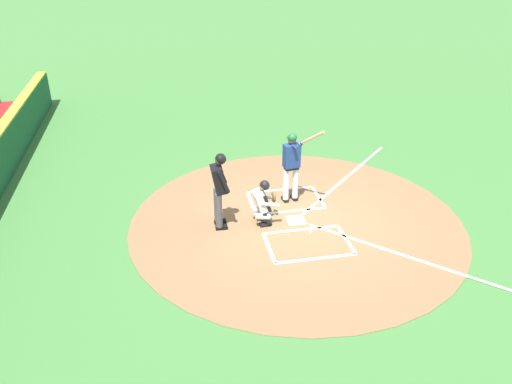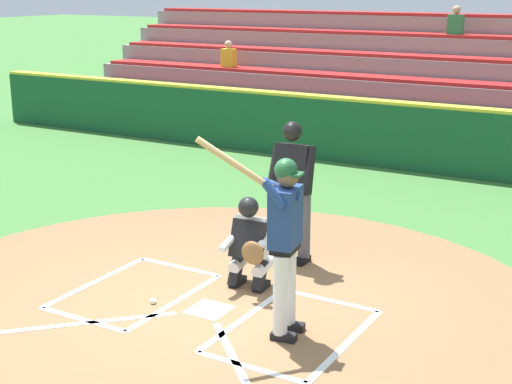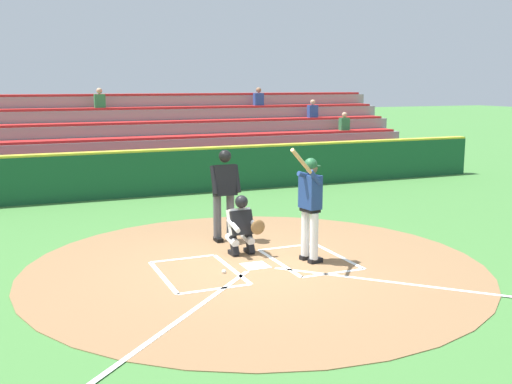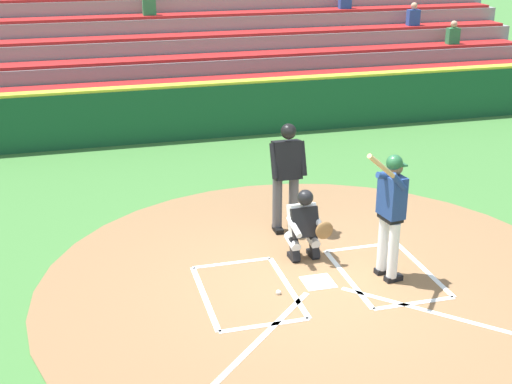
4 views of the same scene
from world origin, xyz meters
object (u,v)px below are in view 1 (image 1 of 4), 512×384
(batter, at_px, (292,162))
(catcher, at_px, (264,201))
(baseball, at_px, (311,232))
(plate_umpire, at_px, (219,186))

(batter, relative_size, catcher, 1.88)
(batter, xyz_separation_m, baseball, (1.64, 0.05, -1.06))
(catcher, distance_m, plate_umpire, 1.14)
(batter, distance_m, plate_umpire, 2.15)
(batter, xyz_separation_m, catcher, (0.93, -0.92, -0.51))
(batter, bearing_deg, plate_umpire, -65.20)
(plate_umpire, xyz_separation_m, baseball, (0.74, 2.00, -1.04))
(plate_umpire, distance_m, baseball, 2.37)
(batter, height_order, plate_umpire, batter)
(catcher, bearing_deg, baseball, 53.99)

